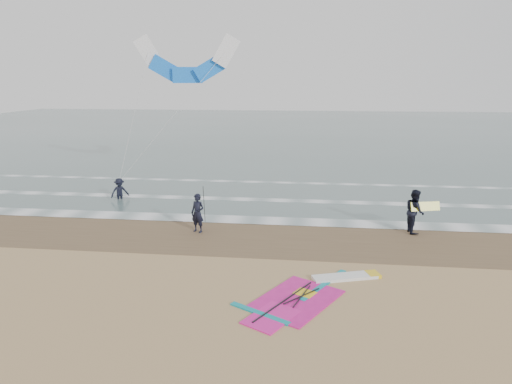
# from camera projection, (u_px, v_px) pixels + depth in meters

# --- Properties ---
(ground) EXTENTS (120.00, 120.00, 0.00)m
(ground) POSITION_uv_depth(u_px,v_px,m) (254.00, 303.00, 13.63)
(ground) COLOR tan
(ground) RESTS_ON ground
(sea_water) EXTENTS (120.00, 80.00, 0.02)m
(sea_water) POSITION_uv_depth(u_px,v_px,m) (298.00, 131.00, 59.92)
(sea_water) COLOR #47605E
(sea_water) RESTS_ON ground
(wet_sand_band) EXTENTS (120.00, 5.00, 0.01)m
(wet_sand_band) POSITION_uv_depth(u_px,v_px,m) (271.00, 237.00, 19.42)
(wet_sand_band) COLOR brown
(wet_sand_band) RESTS_ON ground
(foam_waterline) EXTENTS (120.00, 9.15, 0.02)m
(foam_waterline) POSITION_uv_depth(u_px,v_px,m) (278.00, 208.00, 23.69)
(foam_waterline) COLOR white
(foam_waterline) RESTS_ON ground
(windsurf_rig) EXTENTS (4.75, 4.50, 0.11)m
(windsurf_rig) POSITION_uv_depth(u_px,v_px,m) (311.00, 293.00, 14.21)
(windsurf_rig) COLOR white
(windsurf_rig) RESTS_ON ground
(person_standing) EXTENTS (0.74, 0.62, 1.72)m
(person_standing) POSITION_uv_depth(u_px,v_px,m) (198.00, 213.00, 19.84)
(person_standing) COLOR black
(person_standing) RESTS_ON ground
(person_walking) EXTENTS (0.83, 1.01, 1.92)m
(person_walking) POSITION_uv_depth(u_px,v_px,m) (415.00, 211.00, 19.77)
(person_walking) COLOR black
(person_walking) RESTS_ON ground
(person_wading) EXTENTS (1.15, 1.08, 1.56)m
(person_wading) POSITION_uv_depth(u_px,v_px,m) (119.00, 186.00, 25.30)
(person_wading) COLOR black
(person_wading) RESTS_ON ground
(held_pole) EXTENTS (0.17, 0.86, 1.82)m
(held_pole) POSITION_uv_depth(u_px,v_px,m) (204.00, 204.00, 19.71)
(held_pole) COLOR black
(held_pole) RESTS_ON ground
(carried_kiteboard) EXTENTS (1.30, 0.51, 0.39)m
(carried_kiteboard) POSITION_uv_depth(u_px,v_px,m) (425.00, 206.00, 19.57)
(carried_kiteboard) COLOR yellow
(carried_kiteboard) RESTS_ON ground
(surf_kite) EXTENTS (6.38, 4.04, 8.14)m
(surf_kite) POSITION_uv_depth(u_px,v_px,m) (187.00, 63.00, 26.97)
(surf_kite) COLOR white
(surf_kite) RESTS_ON ground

